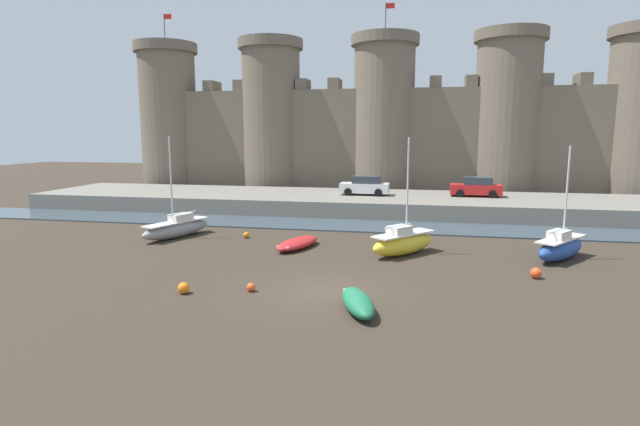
# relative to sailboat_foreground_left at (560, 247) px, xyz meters

# --- Properties ---
(ground_plane) EXTENTS (160.00, 160.00, 0.00)m
(ground_plane) POSITION_rel_sailboat_foreground_left_xyz_m (-11.05, -7.61, -0.68)
(ground_plane) COLOR #382D23
(water_channel) EXTENTS (80.00, 4.50, 0.10)m
(water_channel) POSITION_rel_sailboat_foreground_left_xyz_m (-11.05, 7.25, -0.63)
(water_channel) COLOR #3D4C56
(water_channel) RESTS_ON ground
(quay_road) EXTENTS (58.68, 10.00, 1.34)m
(quay_road) POSITION_rel_sailboat_foreground_left_xyz_m (-11.05, 14.50, -0.00)
(quay_road) COLOR slate
(quay_road) RESTS_ON ground
(castle) EXTENTS (53.32, 6.64, 18.99)m
(castle) POSITION_rel_sailboat_foreground_left_xyz_m (-11.05, 23.62, 6.57)
(castle) COLOR #706354
(castle) RESTS_ON ground
(sailboat_foreground_left) EXTENTS (3.64, 4.24, 5.94)m
(sailboat_foreground_left) POSITION_rel_sailboat_foreground_left_xyz_m (0.00, 0.00, 0.00)
(sailboat_foreground_left) COLOR #234793
(sailboat_foreground_left) RESTS_ON ground
(rowboat_midflat_centre) EXTENTS (2.50, 4.04, 0.59)m
(rowboat_midflat_centre) POSITION_rel_sailboat_foreground_left_xyz_m (-14.12, -0.14, -0.37)
(rowboat_midflat_centre) COLOR red
(rowboat_midflat_centre) RESTS_ON ground
(rowboat_foreground_centre) EXTENTS (2.00, 3.26, 0.72)m
(rowboat_foreground_centre) POSITION_rel_sailboat_foreground_left_xyz_m (-9.46, -9.73, -0.30)
(rowboat_foreground_centre) COLOR #1E6B47
(rowboat_foreground_centre) RESTS_ON ground
(sailboat_near_channel_right) EXTENTS (2.99, 5.35, 6.38)m
(sailboat_near_channel_right) POSITION_rel_sailboat_foreground_left_xyz_m (-22.38, 1.31, -0.06)
(sailboat_near_channel_right) COLOR gray
(sailboat_near_channel_right) RESTS_ON ground
(sailboat_midflat_left) EXTENTS (3.88, 4.27, 6.35)m
(sailboat_midflat_left) POSITION_rel_sailboat_foreground_left_xyz_m (-8.12, -0.51, 0.02)
(sailboat_midflat_left) COLOR yellow
(sailboat_midflat_left) RESTS_ON ground
(mooring_buoy_off_centre) EXTENTS (0.37, 0.37, 0.37)m
(mooring_buoy_off_centre) POSITION_rel_sailboat_foreground_left_xyz_m (-14.14, -8.23, -0.49)
(mooring_buoy_off_centre) COLOR #E04C1E
(mooring_buoy_off_centre) RESTS_ON ground
(mooring_buoy_mid_mud) EXTENTS (0.48, 0.48, 0.48)m
(mooring_buoy_mid_mud) POSITION_rel_sailboat_foreground_left_xyz_m (-16.78, -9.05, -0.43)
(mooring_buoy_mid_mud) COLOR orange
(mooring_buoy_mid_mud) RESTS_ON ground
(mooring_buoy_near_shore) EXTENTS (0.38, 0.38, 0.38)m
(mooring_buoy_near_shore) POSITION_rel_sailboat_foreground_left_xyz_m (-17.98, 1.95, -0.48)
(mooring_buoy_near_shore) COLOR orange
(mooring_buoy_near_shore) RESTS_ON ground
(mooring_buoy_near_channel) EXTENTS (0.51, 0.51, 0.51)m
(mooring_buoy_near_channel) POSITION_rel_sailboat_foreground_left_xyz_m (-1.99, -3.87, -0.42)
(mooring_buoy_near_channel) COLOR #E04C1E
(mooring_buoy_near_channel) RESTS_ON ground
(car_quay_west) EXTENTS (4.14, 1.96, 1.62)m
(car_quay_west) POSITION_rel_sailboat_foreground_left_xyz_m (-11.86, 14.67, 1.44)
(car_quay_west) COLOR silver
(car_quay_west) RESTS_ON quay_road
(car_quay_east) EXTENTS (4.14, 1.96, 1.62)m
(car_quay_east) POSITION_rel_sailboat_foreground_left_xyz_m (-2.70, 15.47, 1.44)
(car_quay_east) COLOR red
(car_quay_east) RESTS_ON quay_road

